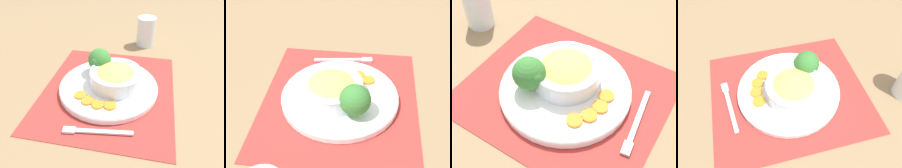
% 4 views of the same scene
% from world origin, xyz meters
% --- Properties ---
extents(ground_plane, '(4.00, 4.00, 0.00)m').
position_xyz_m(ground_plane, '(0.00, 0.00, 0.00)').
color(ground_plane, '#8C704C').
extents(placemat, '(0.51, 0.46, 0.00)m').
position_xyz_m(placemat, '(0.00, 0.00, 0.00)').
color(placemat, '#B2332D').
rests_on(placemat, ground_plane).
extents(plate, '(0.31, 0.31, 0.02)m').
position_xyz_m(plate, '(0.00, 0.00, 0.02)').
color(plate, white).
rests_on(plate, placemat).
extents(bowl, '(0.17, 0.17, 0.06)m').
position_xyz_m(bowl, '(0.01, -0.02, 0.05)').
color(bowl, silver).
rests_on(bowl, plate).
extents(broccoli_floret, '(0.08, 0.08, 0.09)m').
position_xyz_m(broccoli_floret, '(0.07, 0.04, 0.07)').
color(broccoli_floret, '#759E51').
rests_on(broccoli_floret, plate).
extents(carrot_slice_near, '(0.04, 0.04, 0.01)m').
position_xyz_m(carrot_slice_near, '(-0.06, 0.08, 0.02)').
color(carrot_slice_near, orange).
rests_on(carrot_slice_near, plate).
extents(carrot_slice_middle, '(0.04, 0.04, 0.01)m').
position_xyz_m(carrot_slice_middle, '(-0.08, 0.05, 0.02)').
color(carrot_slice_middle, orange).
rests_on(carrot_slice_middle, plate).
extents(carrot_slice_far, '(0.04, 0.04, 0.01)m').
position_xyz_m(carrot_slice_far, '(-0.10, 0.02, 0.02)').
color(carrot_slice_far, orange).
rests_on(carrot_slice_far, plate).
extents(carrot_slice_extra, '(0.04, 0.04, 0.01)m').
position_xyz_m(carrot_slice_extra, '(-0.10, -0.02, 0.02)').
color(carrot_slice_extra, orange).
rests_on(carrot_slice_extra, plate).
extents(fork, '(0.02, 0.18, 0.01)m').
position_xyz_m(fork, '(-0.18, 0.03, 0.01)').
color(fork, silver).
rests_on(fork, placemat).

